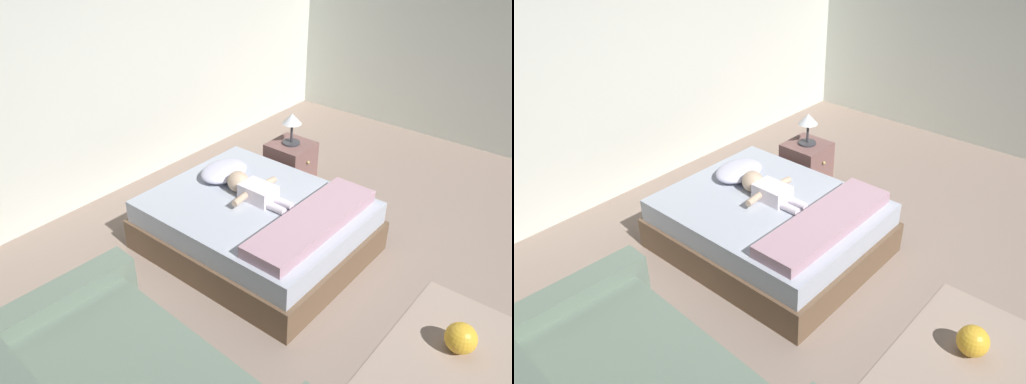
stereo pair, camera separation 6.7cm
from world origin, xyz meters
TOP-DOWN VIEW (x-y plane):
  - ground_plane at (0.00, 0.00)m, footprint 8.00×8.00m
  - wall_behind_bed at (0.00, 3.00)m, footprint 8.00×0.12m
  - bed at (-0.29, 1.18)m, footprint 1.44×1.75m
  - pillow at (-0.14, 1.68)m, footprint 0.47×0.35m
  - baby at (-0.24, 1.26)m, footprint 0.53×0.63m
  - toothbrush at (0.01, 1.36)m, footprint 0.06×0.13m
  - nightstand at (0.75, 1.59)m, footprint 0.41×0.44m
  - lamp at (0.75, 1.59)m, footprint 0.19×0.19m
  - rug at (-0.37, -0.60)m, footprint 1.29×0.83m
  - toy_ball at (-0.29, -0.62)m, footprint 0.22×0.22m
  - blanket at (-0.29, 0.62)m, footprint 1.30×0.37m

SIDE VIEW (x-z plane):
  - ground_plane at x=0.00m, z-range 0.00..0.00m
  - rug at x=-0.37m, z-range 0.00..0.01m
  - toy_ball at x=-0.29m, z-range 0.01..0.22m
  - bed at x=-0.29m, z-range 0.00..0.47m
  - nightstand at x=0.75m, z-range 0.00..0.51m
  - toothbrush at x=0.01m, z-range 0.47..0.49m
  - blanket at x=-0.29m, z-range 0.47..0.57m
  - pillow at x=-0.14m, z-range 0.47..0.60m
  - baby at x=-0.24m, z-range 0.46..0.64m
  - lamp at x=0.75m, z-range 0.58..0.90m
  - wall_behind_bed at x=0.00m, z-range 0.00..2.89m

